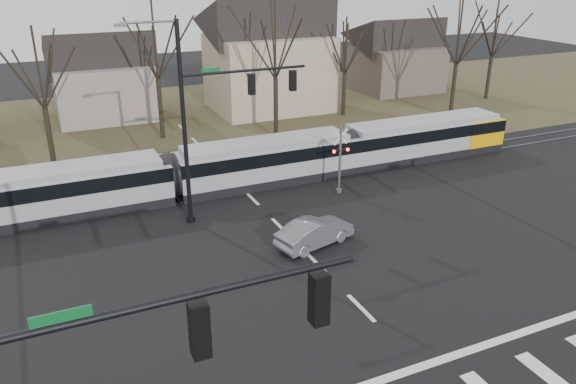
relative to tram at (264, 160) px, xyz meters
name	(u,v)px	position (x,y,z in m)	size (l,w,h in m)	color
ground	(390,337)	(-1.60, -16.00, -1.47)	(140.00, 140.00, 0.00)	black
grass_verge	(176,122)	(-1.60, 16.00, -1.47)	(140.00, 28.00, 0.01)	#38331E
stop_line	(420,367)	(-1.60, -17.80, -1.47)	(28.00, 0.35, 0.01)	silver
lane_dashes	(240,187)	(-1.60, 0.00, -1.47)	(0.18, 30.00, 0.01)	silver
rail_pair	(241,187)	(-1.60, -0.20, -1.44)	(90.00, 1.52, 0.06)	#59595E
tram	(264,160)	(0.00, 0.00, 0.00)	(35.63, 2.64, 2.70)	gray
sedan	(315,232)	(-0.87, -8.50, -0.81)	(4.25, 2.42, 1.33)	#595D62
signal_pole_far	(215,112)	(-4.00, -3.50, 4.23)	(9.28, 0.44, 10.20)	black
rail_crossing_signal	(340,162)	(3.40, -3.21, 0.41)	(1.08, 0.36, 4.00)	#59595B
tree_row	(217,73)	(0.40, 10.00, 3.53)	(59.20, 7.20, 10.00)	black
house_b	(102,71)	(-6.60, 20.00, 2.50)	(8.64, 7.56, 7.65)	gray
house_c	(269,50)	(7.40, 17.00, 3.76)	(10.80, 8.64, 10.10)	tan
house_d	(397,51)	(22.40, 19.00, 2.50)	(8.64, 7.56, 7.65)	brown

